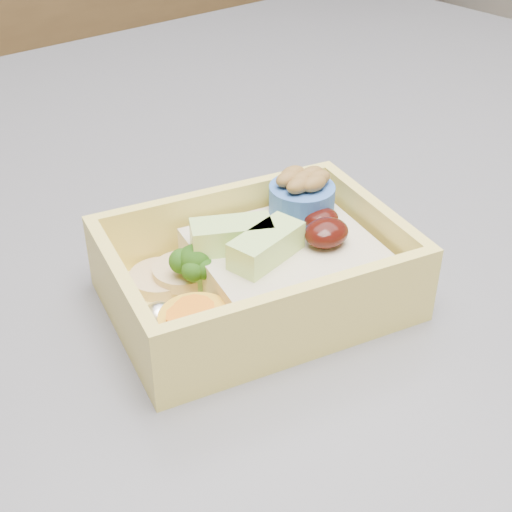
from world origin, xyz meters
TOP-DOWN VIEW (x-y plane):
  - bento_box at (0.01, -0.19)m, footprint 0.18×0.15m

SIDE VIEW (x-z plane):
  - bento_box at x=0.01m, z-range 0.91..0.97m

